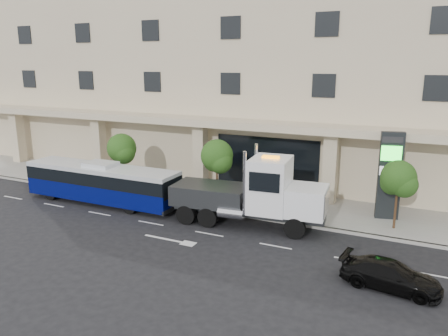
# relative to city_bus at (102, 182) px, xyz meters

# --- Properties ---
(ground) EXTENTS (120.00, 120.00, 0.00)m
(ground) POSITION_rel_city_bus_xyz_m (9.28, -0.36, -1.49)
(ground) COLOR black
(ground) RESTS_ON ground
(sidewalk) EXTENTS (120.00, 6.00, 0.15)m
(sidewalk) POSITION_rel_city_bus_xyz_m (9.28, 4.64, -1.41)
(sidewalk) COLOR gray
(sidewalk) RESTS_ON ground
(curb) EXTENTS (120.00, 0.30, 0.15)m
(curb) POSITION_rel_city_bus_xyz_m (9.28, 1.64, -1.41)
(curb) COLOR gray
(curb) RESTS_ON ground
(convention_center) EXTENTS (60.00, 17.60, 20.00)m
(convention_center) POSITION_rel_city_bus_xyz_m (9.28, 15.06, 8.49)
(convention_center) COLOR #C3B192
(convention_center) RESTS_ON ground
(tree_left) EXTENTS (2.27, 2.20, 4.22)m
(tree_left) POSITION_rel_city_bus_xyz_m (-0.69, 3.23, 1.63)
(tree_left) COLOR #422B19
(tree_left) RESTS_ON sidewalk
(tree_mid) EXTENTS (2.28, 2.20, 4.38)m
(tree_mid) POSITION_rel_city_bus_xyz_m (7.31, 3.23, 1.77)
(tree_mid) COLOR #422B19
(tree_mid) RESTS_ON sidewalk
(tree_right) EXTENTS (2.10, 2.00, 4.04)m
(tree_right) POSITION_rel_city_bus_xyz_m (18.81, 3.23, 1.55)
(tree_right) COLOR #422B19
(tree_right) RESTS_ON sidewalk
(city_bus) EXTENTS (11.54, 2.49, 2.92)m
(city_bus) POSITION_rel_city_bus_xyz_m (0.00, 0.00, 0.00)
(city_bus) COLOR black
(city_bus) RESTS_ON ground
(tow_truck) EXTENTS (10.52, 3.43, 4.77)m
(tow_truck) POSITION_rel_city_bus_xyz_m (11.12, 0.47, 0.48)
(tow_truck) COLOR #2D3033
(tow_truck) RESTS_ON ground
(black_sedan) EXTENTS (4.40, 2.19, 1.23)m
(black_sedan) POSITION_rel_city_bus_xyz_m (19.20, -3.96, -0.87)
(black_sedan) COLOR black
(black_sedan) RESTS_ON ground
(signage_pylon) EXTENTS (1.42, 0.79, 5.41)m
(signage_pylon) POSITION_rel_city_bus_xyz_m (18.20, 4.82, 1.41)
(signage_pylon) COLOR black
(signage_pylon) RESTS_ON sidewalk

